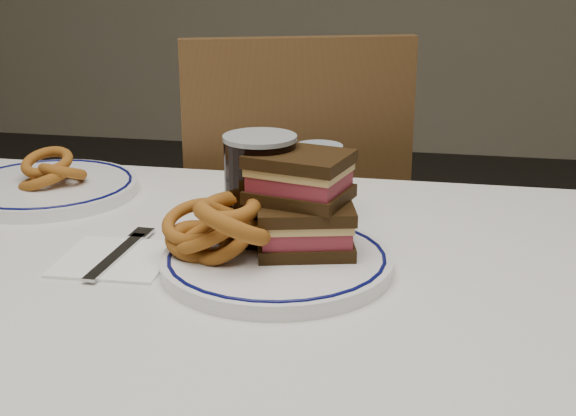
% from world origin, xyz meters
% --- Properties ---
extents(dining_table, '(1.27, 0.87, 0.75)m').
position_xyz_m(dining_table, '(0.00, 0.00, 0.64)').
color(dining_table, silver).
rests_on(dining_table, floor).
extents(chair_far, '(0.57, 0.57, 0.98)m').
position_xyz_m(chair_far, '(-0.00, 0.69, 0.53)').
color(chair_far, '#412715').
rests_on(chair_far, floor).
extents(main_plate, '(0.30, 0.30, 0.02)m').
position_xyz_m(main_plate, '(0.11, 0.00, 0.76)').
color(main_plate, white).
rests_on(main_plate, dining_table).
extents(reuben_sandwich, '(0.15, 0.14, 0.13)m').
position_xyz_m(reuben_sandwich, '(0.14, 0.03, 0.83)').
color(reuben_sandwich, black).
rests_on(reuben_sandwich, main_plate).
extents(onion_rings_main, '(0.16, 0.14, 0.11)m').
position_xyz_m(onion_rings_main, '(0.03, -0.01, 0.81)').
color(onion_rings_main, brown).
rests_on(onion_rings_main, main_plate).
extents(ketchup_ramekin, '(0.05, 0.05, 0.03)m').
position_xyz_m(ketchup_ramekin, '(0.10, 0.09, 0.79)').
color(ketchup_ramekin, white).
rests_on(ketchup_ramekin, main_plate).
extents(beer_mug, '(0.14, 0.10, 0.16)m').
position_xyz_m(beer_mug, '(0.08, 0.06, 0.83)').
color(beer_mug, black).
rests_on(beer_mug, dining_table).
extents(water_glass, '(0.07, 0.07, 0.11)m').
position_xyz_m(water_glass, '(0.13, 0.21, 0.81)').
color(water_glass, '#8FA8B9').
rests_on(water_glass, dining_table).
extents(far_plate, '(0.30, 0.30, 0.02)m').
position_xyz_m(far_plate, '(-0.33, 0.24, 0.76)').
color(far_plate, white).
rests_on(far_plate, dining_table).
extents(onion_rings_far, '(0.12, 0.11, 0.07)m').
position_xyz_m(onion_rings_far, '(-0.32, 0.24, 0.79)').
color(onion_rings_far, brown).
rests_on(onion_rings_far, far_plate).
extents(napkin_fork, '(0.15, 0.19, 0.01)m').
position_xyz_m(napkin_fork, '(-0.11, -0.00, 0.75)').
color(napkin_fork, white).
rests_on(napkin_fork, dining_table).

